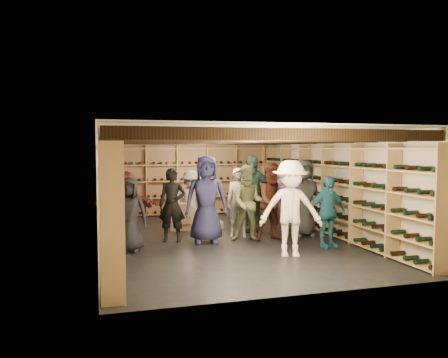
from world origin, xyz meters
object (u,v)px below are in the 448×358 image
object	(u,v)px
person_9	(191,200)
person_10	(252,193)
person_3	(291,209)
person_7	(239,202)
person_5	(127,207)
person_1	(172,205)
person_8	(273,202)
crate_stack_right	(198,219)
crate_loose	(213,225)
crate_stack_left	(180,217)
person_6	(206,199)
person_4	(327,212)
person_0	(129,214)
person_12	(304,198)
person_2	(249,203)
person_11	(280,204)

from	to	relation	value
person_9	person_10	size ratio (longest dim) A/B	0.80
person_3	person_7	size ratio (longest dim) A/B	1.14
person_5	person_10	size ratio (longest dim) A/B	0.83
person_1	person_8	distance (m)	2.25
person_7	crate_stack_right	bearing A→B (deg)	139.93
person_1	person_7	size ratio (longest dim) A/B	1.02
crate_loose	person_5	distance (m)	2.56
crate_stack_left	person_3	world-z (taller)	person_3
person_6	person_4	bearing A→B (deg)	-16.81
person_1	person_0	bearing A→B (deg)	-123.90
person_10	person_4	bearing A→B (deg)	-53.71
person_1	person_8	xyz separation A→B (m)	(2.20, -0.46, 0.05)
crate_stack_left	person_12	world-z (taller)	person_12
crate_stack_left	person_1	world-z (taller)	person_1
person_2	person_9	bearing A→B (deg)	138.22
person_9	person_11	distance (m)	2.28
person_3	person_11	world-z (taller)	person_3
person_7	person_11	xyz separation A→B (m)	(0.99, -0.13, -0.05)
crate_stack_left	person_7	world-z (taller)	person_7
crate_stack_left	person_4	size ratio (longest dim) A/B	0.46
person_5	person_11	size ratio (longest dim) A/B	1.05
person_8	crate_stack_left	bearing A→B (deg)	133.39
person_11	crate_stack_left	bearing A→B (deg)	130.11
person_4	person_11	xyz separation A→B (m)	(-0.45, 1.44, 0.00)
person_3	person_12	bearing A→B (deg)	74.05
person_6	person_11	xyz separation A→B (m)	(1.87, 0.34, -0.21)
person_7	person_5	bearing A→B (deg)	-163.25
person_1	person_6	size ratio (longest dim) A/B	0.85
person_4	person_7	distance (m)	2.13
person_2	person_9	xyz separation A→B (m)	(-0.98, 1.69, -0.09)
person_3	person_4	size ratio (longest dim) A/B	1.23
person_3	person_5	distance (m)	3.63
person_3	person_11	bearing A→B (deg)	89.58
crate_stack_right	person_6	distance (m)	1.77
person_7	person_12	world-z (taller)	person_12
person_0	person_4	bearing A→B (deg)	5.47
crate_stack_right	crate_loose	world-z (taller)	crate_stack_right
person_4	person_7	xyz separation A→B (m)	(-1.43, 1.57, 0.06)
crate_stack_right	person_10	size ratio (longest dim) A/B	0.29
crate_loose	person_8	world-z (taller)	person_8
person_3	person_7	bearing A→B (deg)	117.13
person_2	person_7	size ratio (longest dim) A/B	1.05
person_7	person_4	bearing A→B (deg)	-29.39
crate_loose	person_3	world-z (taller)	person_3
person_10	crate_stack_left	bearing A→B (deg)	171.28
crate_stack_left	person_4	xyz separation A→B (m)	(2.61, -2.72, 0.40)
person_2	person_3	distance (m)	1.57
person_2	person_7	distance (m)	0.55
person_5	crate_stack_right	bearing A→B (deg)	40.74
person_9	person_11	bearing A→B (deg)	-52.27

